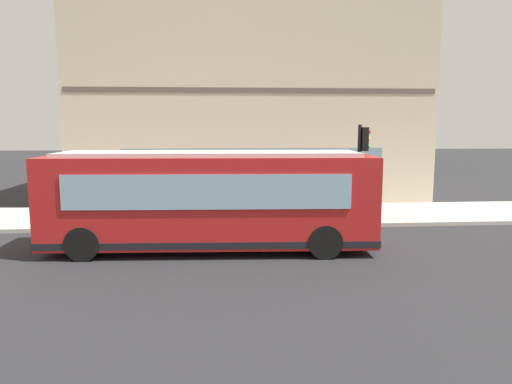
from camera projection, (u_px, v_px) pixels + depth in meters
ground at (271, 247)px, 15.38m from camera, size 120.00×120.00×0.00m
sidewalk_curb at (258, 215)px, 20.24m from camera, size 4.67×40.00×0.15m
building_corner at (248, 105)px, 26.41m from camera, size 9.28×17.38×9.88m
city_bus_nearside at (210, 201)px, 14.82m from camera, size 3.01×10.15×3.07m
traffic_light_near_corner at (362, 154)px, 18.25m from camera, size 0.32×0.49×3.74m
fire_hydrant at (342, 205)px, 20.37m from camera, size 0.35×0.35×0.74m
pedestrian_near_building_entrance at (240, 186)px, 21.23m from camera, size 0.32×0.32×1.82m
pedestrian_near_hydrant at (330, 195)px, 19.18m from camera, size 0.32×0.32×1.62m
pedestrian_by_light_pole at (85, 191)px, 20.48m from camera, size 0.32×0.32×1.60m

